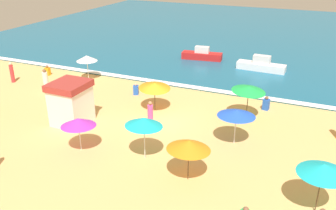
# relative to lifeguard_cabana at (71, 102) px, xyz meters

# --- Properties ---
(ground_plane) EXTENTS (60.00, 60.00, 0.00)m
(ground_plane) POSITION_rel_lifeguard_cabana_xyz_m (4.79, 2.37, -1.37)
(ground_plane) COLOR #E5B26B
(ocean_water) EXTENTS (60.00, 44.00, 0.10)m
(ocean_water) POSITION_rel_lifeguard_cabana_xyz_m (4.79, 30.37, -1.32)
(ocean_water) COLOR #196084
(ocean_water) RESTS_ON ground_plane
(wave_breaker_foam) EXTENTS (57.00, 0.70, 0.01)m
(wave_breaker_foam) POSITION_rel_lifeguard_cabana_xyz_m (4.79, 8.67, -1.27)
(wave_breaker_foam) COLOR white
(wave_breaker_foam) RESTS_ON ocean_water
(lifeguard_cabana) EXTENTS (2.10, 2.28, 2.68)m
(lifeguard_cabana) POSITION_rel_lifeguard_cabana_xyz_m (0.00, 0.00, 0.00)
(lifeguard_cabana) COLOR white
(lifeguard_cabana) RESTS_ON ground_plane
(beach_umbrella_0) EXTENTS (2.42, 2.44, 1.96)m
(beach_umbrella_0) POSITION_rel_lifeguard_cabana_xyz_m (2.48, -2.57, 0.31)
(beach_umbrella_0) COLOR silver
(beach_umbrella_0) RESTS_ON ground_plane
(beach_umbrella_1) EXTENTS (2.19, 2.19, 2.07)m
(beach_umbrella_1) POSITION_rel_lifeguard_cabana_xyz_m (-3.82, 7.10, 0.47)
(beach_umbrella_1) COLOR silver
(beach_umbrella_1) RESTS_ON ground_plane
(beach_umbrella_3) EXTENTS (2.63, 2.62, 2.32)m
(beach_umbrella_3) POSITION_rel_lifeguard_cabana_xyz_m (14.40, -2.75, 0.71)
(beach_umbrella_3) COLOR #4C3823
(beach_umbrella_3) RESTS_ON ground_plane
(beach_umbrella_4) EXTENTS (3.00, 2.99, 2.06)m
(beach_umbrella_4) POSITION_rel_lifeguard_cabana_xyz_m (3.92, 3.74, 0.41)
(beach_umbrella_4) COLOR #4C3823
(beach_umbrella_4) RESTS_ON ground_plane
(beach_umbrella_5) EXTENTS (2.72, 2.71, 2.33)m
(beach_umbrella_5) POSITION_rel_lifeguard_cabana_xyz_m (9.87, 4.84, 0.70)
(beach_umbrella_5) COLOR #4C3823
(beach_umbrella_5) RESTS_ON ground_plane
(beach_umbrella_6) EXTENTS (2.60, 2.62, 2.16)m
(beach_umbrella_6) POSITION_rel_lifeguard_cabana_xyz_m (8.75, -2.77, 0.49)
(beach_umbrella_6) COLOR #4C3823
(beach_umbrella_6) RESTS_ON ground_plane
(beach_umbrella_7) EXTENTS (2.37, 2.38, 2.10)m
(beach_umbrella_7) POSITION_rel_lifeguard_cabana_xyz_m (9.92, 1.45, 0.51)
(beach_umbrella_7) COLOR silver
(beach_umbrella_7) RESTS_ON ground_plane
(beach_umbrella_8) EXTENTS (2.64, 2.65, 2.40)m
(beach_umbrella_8) POSITION_rel_lifeguard_cabana_xyz_m (6.03, -1.90, 0.73)
(beach_umbrella_8) COLOR silver
(beach_umbrella_8) RESTS_ON ground_plane
(beachgoer_2) EXTENTS (0.55, 0.55, 1.74)m
(beachgoer_2) POSITION_rel_lifeguard_cabana_xyz_m (-5.24, 3.65, -0.56)
(beachgoer_2) COLOR white
(beachgoer_2) RESTS_ON ground_plane
(beachgoer_3) EXTENTS (0.47, 0.47, 0.97)m
(beachgoer_3) POSITION_rel_lifeguard_cabana_xyz_m (10.78, 6.84, -0.95)
(beachgoer_3) COLOR blue
(beachgoer_3) RESTS_ON ground_plane
(beachgoer_7) EXTENTS (0.49, 0.49, 0.90)m
(beachgoer_7) POSITION_rel_lifeguard_cabana_xyz_m (1.39, 5.74, -0.98)
(beachgoer_7) COLOR blue
(beachgoer_7) RESTS_ON ground_plane
(beachgoer_9) EXTENTS (0.45, 0.45, 1.71)m
(beachgoer_9) POSITION_rel_lifeguard_cabana_xyz_m (4.76, 1.35, -0.56)
(beachgoer_9) COLOR #D84CA5
(beachgoer_9) RESTS_ON ground_plane
(beachgoer_10) EXTENTS (0.43, 0.43, 1.69)m
(beachgoer_10) POSITION_rel_lifeguard_cabana_xyz_m (-9.11, 4.11, -0.55)
(beachgoer_10) COLOR red
(beachgoer_10) RESTS_ON ground_plane
(beachgoer_11) EXTENTS (0.45, 0.45, 0.88)m
(beachgoer_11) POSITION_rel_lifeguard_cabana_xyz_m (-7.72, 6.65, -0.99)
(beachgoer_11) COLOR orange
(beachgoer_11) RESTS_ON ground_plane
(small_boat_0) EXTENTS (4.26, 1.24, 1.36)m
(small_boat_0) POSITION_rel_lifeguard_cabana_xyz_m (8.98, 15.04, -0.82)
(small_boat_0) COLOR white
(small_boat_0) RESTS_ON ocean_water
(small_boat_1) EXTENTS (3.99, 1.60, 1.26)m
(small_boat_1) POSITION_rel_lifeguard_cabana_xyz_m (3.05, 16.25, -0.84)
(small_boat_1) COLOR red
(small_boat_1) RESTS_ON ocean_water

